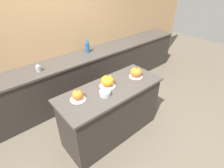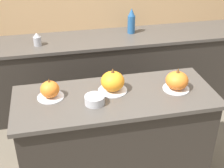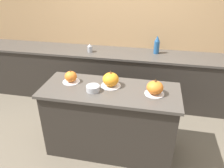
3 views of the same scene
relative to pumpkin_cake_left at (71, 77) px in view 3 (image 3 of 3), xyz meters
name	(u,v)px [view 3 (image 3 of 3)]	position (x,y,z in m)	size (l,w,h in m)	color
ground_plane	(110,147)	(0.50, -0.08, -0.97)	(12.00, 12.00, 0.00)	#665B4C
wall_back	(129,27)	(0.50, 1.50, 0.28)	(8.00, 0.06, 2.50)	tan
kitchen_island	(110,120)	(0.50, -0.08, -0.51)	(1.61, 0.65, 0.90)	#2D2823
back_counter	(125,77)	(0.50, 1.17, -0.52)	(6.00, 0.60, 0.90)	#2D2823
pumpkin_cake_left	(71,77)	(0.00, 0.00, 0.00)	(0.21, 0.21, 0.17)	silver
pumpkin_cake_center	(111,80)	(0.50, 0.00, 0.02)	(0.24, 0.24, 0.20)	silver
pumpkin_cake_right	(155,88)	(1.01, -0.09, 0.01)	(0.22, 0.22, 0.19)	silver
bottle_tall	(157,45)	(0.99, 1.25, 0.07)	(0.09, 0.09, 0.29)	#235184
bottle_short	(90,48)	(-0.09, 1.10, 0.00)	(0.08, 0.08, 0.14)	#99999E
mixing_bowl	(93,88)	(0.32, -0.16, -0.03)	(0.15, 0.15, 0.07)	#ADADB2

